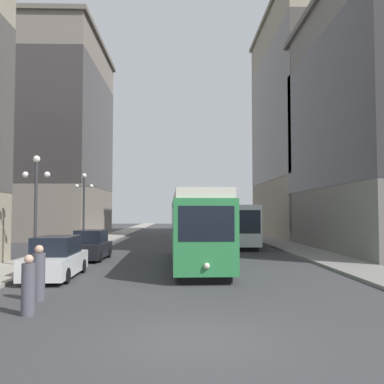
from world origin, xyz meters
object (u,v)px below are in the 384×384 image
(parked_car_left_near, at_px, (56,259))
(lamp_post_left_far, at_px, (84,199))
(transit_bus, at_px, (235,223))
(pedestrian_crossing_near, at_px, (39,275))
(lamp_post_left_near, at_px, (36,193))
(parked_car_left_mid, at_px, (91,246))
(streetcar, at_px, (196,227))
(pedestrian_crossing_far, at_px, (28,287))

(parked_car_left_near, distance_m, lamp_post_left_far, 13.58)
(transit_bus, xyz_separation_m, pedestrian_crossing_near, (-9.37, -22.39, -1.10))
(lamp_post_left_near, bearing_deg, parked_car_left_mid, 65.83)
(pedestrian_crossing_near, xyz_separation_m, lamp_post_left_near, (-2.76, 7.51, 3.00))
(transit_bus, bearing_deg, lamp_post_left_near, -128.12)
(streetcar, bearing_deg, transit_bus, 72.15)
(lamp_post_left_near, bearing_deg, parked_car_left_near, -55.21)
(parked_car_left_near, distance_m, parked_car_left_mid, 6.97)
(pedestrian_crossing_far, height_order, lamp_post_left_near, lamp_post_left_near)
(transit_bus, distance_m, parked_car_left_mid, 14.81)
(streetcar, relative_size, lamp_post_left_far, 2.29)
(pedestrian_crossing_near, bearing_deg, pedestrian_crossing_far, -36.59)
(parked_car_left_near, xyz_separation_m, pedestrian_crossing_far, (1.23, -6.69, -0.06))
(pedestrian_crossing_far, xyz_separation_m, lamp_post_left_far, (-3.13, 19.79, 3.10))
(parked_car_left_mid, distance_m, lamp_post_left_far, 7.10)
(parked_car_left_near, xyz_separation_m, pedestrian_crossing_near, (0.86, -4.78, -0.00))
(transit_bus, distance_m, pedestrian_crossing_near, 24.30)
(transit_bus, relative_size, parked_car_left_mid, 2.89)
(transit_bus, xyz_separation_m, pedestrian_crossing_far, (-9.01, -24.30, -1.16))
(parked_car_left_near, height_order, parked_car_left_mid, same)
(transit_bus, xyz_separation_m, lamp_post_left_far, (-12.14, -4.52, 1.94))
(parked_car_left_mid, relative_size, lamp_post_left_near, 0.76)
(lamp_post_left_near, height_order, lamp_post_left_far, lamp_post_left_far)
(parked_car_left_near, relative_size, parked_car_left_mid, 1.17)
(transit_bus, distance_m, lamp_post_left_far, 13.10)
(streetcar, bearing_deg, pedestrian_crossing_far, -116.78)
(parked_car_left_near, relative_size, pedestrian_crossing_near, 2.75)
(lamp_post_left_near, bearing_deg, pedestrian_crossing_near, -69.80)
(streetcar, distance_m, pedestrian_crossing_far, 12.05)
(parked_car_left_mid, xyz_separation_m, pedestrian_crossing_near, (0.86, -11.75, 0.00))
(parked_car_left_near, distance_m, pedestrian_crossing_far, 6.80)
(parked_car_left_near, relative_size, pedestrian_crossing_far, 2.95)
(transit_bus, xyz_separation_m, parked_car_left_mid, (-10.24, -10.64, -1.10))
(streetcar, bearing_deg, pedestrian_crossing_near, -123.06)
(transit_bus, relative_size, lamp_post_left_near, 2.18)
(parked_car_left_mid, height_order, lamp_post_left_far, lamp_post_left_far)
(transit_bus, height_order, parked_car_left_mid, transit_bus)
(parked_car_left_mid, xyz_separation_m, lamp_post_left_far, (-1.90, 6.13, 3.05))
(pedestrian_crossing_near, bearing_deg, parked_car_left_mid, 136.77)
(transit_bus, height_order, lamp_post_left_near, lamp_post_left_near)
(parked_car_left_near, relative_size, lamp_post_left_near, 0.88)
(pedestrian_crossing_near, xyz_separation_m, lamp_post_left_far, (-2.76, 17.88, 3.05))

